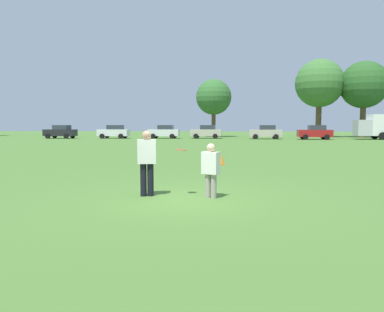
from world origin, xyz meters
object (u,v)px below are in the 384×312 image
object	(u,v)px
player_defender	(211,168)
parked_car_center	(164,132)
parked_car_mid_right	(206,132)
parked_car_far_right	(315,132)
frisbee	(181,150)
traffic_cone	(221,160)
parked_car_near_right	(266,132)
parked_car_mid_left	(114,132)
player_thrower	(147,159)
parked_car_near_left	(61,132)

from	to	relation	value
player_defender	parked_car_center	xyz separation A→B (m)	(-7.63, 40.72, 0.13)
parked_car_mid_right	parked_car_far_right	bearing A→B (deg)	-10.01
frisbee	parked_car_far_right	bearing A→B (deg)	71.48
traffic_cone	parked_car_near_right	size ratio (longest dim) A/B	0.11
traffic_cone	parked_car_near_right	bearing A→B (deg)	79.70
parked_car_center	parked_car_mid_right	bearing A→B (deg)	4.30
parked_car_near_right	parked_car_mid_left	bearing A→B (deg)	178.50
player_thrower	traffic_cone	size ratio (longest dim) A/B	3.67
player_defender	parked_car_mid_left	xyz separation A→B (m)	(-14.53, 40.25, 0.13)
traffic_cone	parked_car_mid_left	xyz separation A→B (m)	(-14.78, 32.07, 0.69)
frisbee	parked_car_near_left	size ratio (longest dim) A/B	0.06
frisbee	parked_car_near_left	world-z (taller)	parked_car_near_left
traffic_cone	parked_car_mid_right	size ratio (longest dim) A/B	0.11
traffic_cone	parked_car_mid_left	world-z (taller)	parked_car_mid_left
parked_car_mid_left	parked_car_center	size ratio (longest dim) A/B	1.00
player_defender	parked_car_near_right	world-z (taller)	parked_car_near_right
traffic_cone	frisbee	bearing A→B (deg)	-97.52
frisbee	traffic_cone	xyz separation A→B (m)	(1.05, 7.98, -1.02)
player_thrower	traffic_cone	bearing A→B (deg)	76.19
traffic_cone	parked_car_far_right	size ratio (longest dim) A/B	0.11
player_thrower	parked_car_mid_left	size ratio (longest dim) A/B	0.41
frisbee	parked_car_center	xyz separation A→B (m)	(-6.83, 40.51, -0.33)
player_thrower	parked_car_near_left	xyz separation A→B (m)	(-20.03, 39.31, -0.07)
parked_car_center	parked_car_mid_right	world-z (taller)	same
player_defender	parked_car_near_right	bearing A→B (deg)	81.43
traffic_cone	parked_car_center	world-z (taller)	parked_car_center
frisbee	parked_car_near_left	distance (m)	44.49
player_defender	parked_car_far_right	bearing A→B (deg)	72.64
frisbee	parked_car_near_left	bearing A→B (deg)	118.10
parked_car_near_left	parked_car_center	bearing A→B (deg)	5.14
parked_car_near_left	parked_car_center	size ratio (longest dim) A/B	1.00
player_thrower	frisbee	bearing A→B (deg)	4.59
player_thrower	parked_car_far_right	xyz separation A→B (m)	(13.81, 38.56, -0.07)
parked_car_near_right	parked_car_center	bearing A→B (deg)	175.80
parked_car_mid_left	traffic_cone	bearing A→B (deg)	-65.25
traffic_cone	parked_car_mid_right	world-z (taller)	parked_car_mid_right
parked_car_mid_left	parked_car_far_right	distance (m)	26.66
parked_car_far_right	player_thrower	bearing A→B (deg)	-109.71
player_thrower	parked_car_near_right	bearing A→B (deg)	78.98
frisbee	traffic_cone	world-z (taller)	frisbee
traffic_cone	parked_car_center	distance (m)	33.48
parked_car_near_left	parked_car_far_right	bearing A→B (deg)	-1.28
frisbee	parked_car_near_right	size ratio (longest dim) A/B	0.06
frisbee	parked_car_near_right	world-z (taller)	parked_car_near_right
parked_car_mid_left	parked_car_far_right	xyz separation A→B (m)	(26.62, -1.57, 0.00)
parked_car_near_left	parked_car_center	world-z (taller)	same
frisbee	parked_car_mid_left	distance (m)	42.34
traffic_cone	parked_car_near_left	world-z (taller)	parked_car_near_left
player_defender	parked_car_near_left	distance (m)	45.05
player_defender	parked_car_center	bearing A→B (deg)	100.61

